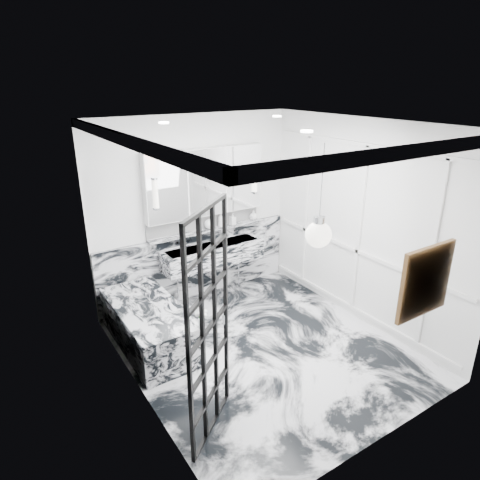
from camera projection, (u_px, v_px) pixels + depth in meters
floor at (264, 348)px, 5.48m from camera, size 3.60×3.60×0.00m
ceiling at (269, 124)px, 4.49m from camera, size 3.60×3.60×0.00m
wall_back at (195, 210)px, 6.40m from camera, size 3.60×0.00×3.60m
wall_front at (393, 314)px, 3.57m from camera, size 3.60×0.00×3.60m
wall_left at (134, 280)px, 4.17m from camera, size 0.00×3.60×3.60m
wall_right at (361, 224)px, 5.80m from camera, size 0.00×3.60×3.60m
marble_clad_back at (198, 264)px, 6.69m from camera, size 3.18×0.05×1.05m
marble_clad_left at (136, 285)px, 4.20m from camera, size 0.02×3.56×2.68m
panel_molding at (359, 231)px, 5.83m from camera, size 0.03×3.40×2.30m
soap_bottle_a at (221, 220)px, 6.60m from camera, size 0.09×0.09×0.22m
soap_bottle_b at (233, 218)px, 6.71m from camera, size 0.09×0.09×0.19m
soap_bottle_c at (253, 215)px, 6.92m from camera, size 0.16×0.16×0.17m
face_pot at (210, 224)px, 6.51m from camera, size 0.16×0.16×0.16m
amber_bottle at (221, 223)px, 6.62m from camera, size 0.04×0.04×0.10m
flower_vase at (202, 324)px, 4.91m from camera, size 0.07×0.07×0.12m
crittall_door at (209, 328)px, 3.87m from camera, size 0.71×0.58×2.26m
artwork at (426, 281)px, 3.78m from camera, size 0.57×0.05×0.57m
pendant_light at (318, 235)px, 3.81m from camera, size 0.24×0.24×0.24m
trough_sink at (213, 254)px, 6.52m from camera, size 1.60×0.45×0.30m
ledge at (207, 230)px, 6.53m from camera, size 1.90×0.14×0.04m
subway_tile at (205, 221)px, 6.53m from camera, size 1.90×0.03×0.23m
mirror_cabinet at (205, 182)px, 6.27m from camera, size 1.90×0.16×1.00m
sconce_left at (156, 194)px, 5.79m from camera, size 0.07×0.07×0.40m
sconce_right at (255, 179)px, 6.62m from camera, size 0.07×0.07×0.40m
bathtub at (149, 325)px, 5.49m from camera, size 0.75×1.65×0.55m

